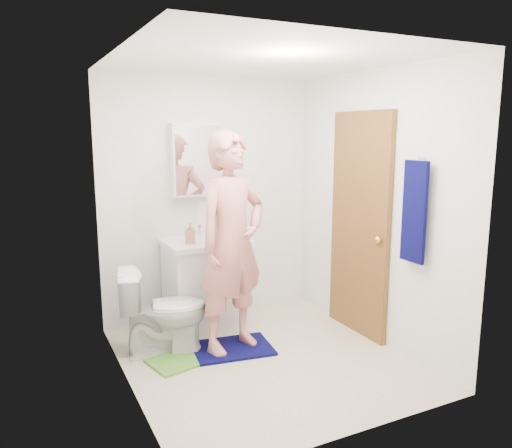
{
  "coord_description": "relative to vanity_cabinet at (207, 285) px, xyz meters",
  "views": [
    {
      "loc": [
        -1.78,
        -3.47,
        1.86
      ],
      "look_at": [
        0.05,
        0.25,
        1.1
      ],
      "focal_mm": 35.0,
      "sensor_mm": 36.0,
      "label": 1
    }
  ],
  "objects": [
    {
      "name": "floor",
      "position": [
        0.15,
        -0.91,
        -0.41
      ],
      "size": [
        2.2,
        2.4,
        0.02
      ],
      "primitive_type": "cube",
      "color": "beige",
      "rests_on": "ground"
    },
    {
      "name": "ceiling",
      "position": [
        0.15,
        -0.91,
        2.01
      ],
      "size": [
        2.2,
        2.4,
        0.02
      ],
      "primitive_type": "cube",
      "color": "white",
      "rests_on": "ground"
    },
    {
      "name": "wall_back",
      "position": [
        0.15,
        0.3,
        0.8
      ],
      "size": [
        2.2,
        0.02,
        2.4
      ],
      "primitive_type": "cube",
      "color": "silver",
      "rests_on": "ground"
    },
    {
      "name": "wall_front",
      "position": [
        0.15,
        -2.12,
        0.8
      ],
      "size": [
        2.2,
        0.02,
        2.4
      ],
      "primitive_type": "cube",
      "color": "silver",
      "rests_on": "ground"
    },
    {
      "name": "wall_left",
      "position": [
        -0.96,
        -0.91,
        0.8
      ],
      "size": [
        0.02,
        2.4,
        2.4
      ],
      "primitive_type": "cube",
      "color": "silver",
      "rests_on": "ground"
    },
    {
      "name": "wall_right",
      "position": [
        1.26,
        -0.91,
        0.8
      ],
      "size": [
        0.02,
        2.4,
        2.4
      ],
      "primitive_type": "cube",
      "color": "silver",
      "rests_on": "ground"
    },
    {
      "name": "vanity_cabinet",
      "position": [
        0.0,
        0.0,
        0.0
      ],
      "size": [
        0.75,
        0.55,
        0.8
      ],
      "primitive_type": "cube",
      "color": "white",
      "rests_on": "floor"
    },
    {
      "name": "countertop",
      "position": [
        0.0,
        0.0,
        0.43
      ],
      "size": [
        0.79,
        0.59,
        0.05
      ],
      "primitive_type": "cube",
      "color": "white",
      "rests_on": "vanity_cabinet"
    },
    {
      "name": "sink_basin",
      "position": [
        0.0,
        0.0,
        0.44
      ],
      "size": [
        0.4,
        0.4,
        0.03
      ],
      "primitive_type": "cylinder",
      "color": "white",
      "rests_on": "countertop"
    },
    {
      "name": "faucet",
      "position": [
        0.0,
        0.18,
        0.51
      ],
      "size": [
        0.03,
        0.03,
        0.12
      ],
      "primitive_type": "cylinder",
      "color": "silver",
      "rests_on": "countertop"
    },
    {
      "name": "medicine_cabinet",
      "position": [
        0.0,
        0.22,
        1.2
      ],
      "size": [
        0.5,
        0.12,
        0.7
      ],
      "primitive_type": "cube",
      "color": "white",
      "rests_on": "wall_back"
    },
    {
      "name": "mirror_panel",
      "position": [
        0.0,
        0.16,
        1.2
      ],
      "size": [
        0.46,
        0.01,
        0.66
      ],
      "primitive_type": "cube",
      "color": "white",
      "rests_on": "wall_back"
    },
    {
      "name": "door",
      "position": [
        1.22,
        -0.76,
        0.62
      ],
      "size": [
        0.05,
        0.8,
        2.05
      ],
      "primitive_type": "cube",
      "color": "brown",
      "rests_on": "ground"
    },
    {
      "name": "door_knob",
      "position": [
        1.18,
        -1.08,
        0.55
      ],
      "size": [
        0.07,
        0.07,
        0.07
      ],
      "primitive_type": "sphere",
      "color": "gold",
      "rests_on": "door"
    },
    {
      "name": "towel",
      "position": [
        1.18,
        -1.48,
        0.85
      ],
      "size": [
        0.03,
        0.24,
        0.8
      ],
      "primitive_type": "cube",
      "color": "#06063F",
      "rests_on": "wall_right"
    },
    {
      "name": "towel_hook",
      "position": [
        1.22,
        -1.48,
        1.27
      ],
      "size": [
        0.06,
        0.02,
        0.02
      ],
      "primitive_type": "cylinder",
      "rotation": [
        0.0,
        1.57,
        0.0
      ],
      "color": "silver",
      "rests_on": "wall_right"
    },
    {
      "name": "toilet",
      "position": [
        -0.55,
        -0.43,
        -0.03
      ],
      "size": [
        0.8,
        0.56,
        0.74
      ],
      "primitive_type": "imported",
      "rotation": [
        0.0,
        0.0,
        1.36
      ],
      "color": "white",
      "rests_on": "floor"
    },
    {
      "name": "bath_mat",
      "position": [
        -0.02,
        -0.64,
        -0.39
      ],
      "size": [
        0.74,
        0.57,
        0.02
      ],
      "primitive_type": "cube",
      "rotation": [
        0.0,
        0.0,
        -0.14
      ],
      "color": "#06063F",
      "rests_on": "floor"
    },
    {
      "name": "green_rug",
      "position": [
        -0.51,
        -0.67,
        -0.39
      ],
      "size": [
        0.52,
        0.46,
        0.02
      ],
      "primitive_type": "cube",
      "rotation": [
        0.0,
        0.0,
        0.23
      ],
      "color": "#599E34",
      "rests_on": "floor"
    },
    {
      "name": "soap_dispenser",
      "position": [
        -0.18,
        -0.08,
        0.55
      ],
      "size": [
        0.11,
        0.12,
        0.19
      ],
      "primitive_type": "imported",
      "rotation": [
        0.0,
        0.0,
        -0.39
      ],
      "color": "#B87055",
      "rests_on": "countertop"
    },
    {
      "name": "toothbrush_cup",
      "position": [
        0.27,
        0.1,
        0.5
      ],
      "size": [
        0.17,
        0.17,
        0.11
      ],
      "primitive_type": "imported",
      "rotation": [
        0.0,
        0.0,
        0.32
      ],
      "color": "#6C4393",
      "rests_on": "countertop"
    },
    {
      "name": "man",
      "position": [
        -0.01,
        -0.64,
        0.55
      ],
      "size": [
        0.78,
        0.63,
        1.86
      ],
      "primitive_type": "imported",
      "rotation": [
        0.0,
        0.0,
        0.31
      ],
      "color": "#D17B75",
      "rests_on": "bath_mat"
    }
  ]
}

